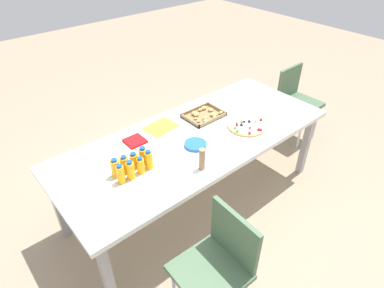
# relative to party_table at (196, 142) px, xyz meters

# --- Properties ---
(ground_plane) EXTENTS (12.00, 12.00, 0.00)m
(ground_plane) POSITION_rel_party_table_xyz_m (0.00, 0.00, -0.67)
(ground_plane) COLOR gray
(party_table) EXTENTS (2.33, 0.95, 0.72)m
(party_table) POSITION_rel_party_table_xyz_m (0.00, 0.00, 0.00)
(party_table) COLOR white
(party_table) RESTS_ON ground_plane
(chair_end) EXTENTS (0.41, 0.41, 0.83)m
(chair_end) POSITION_rel_party_table_xyz_m (1.57, 0.09, -0.17)
(chair_end) COLOR #4C6B4C
(chair_end) RESTS_ON ground_plane
(chair_near_left) EXTENTS (0.42, 0.42, 0.83)m
(chair_near_left) POSITION_rel_party_table_xyz_m (-0.56, -0.85, -0.17)
(chair_near_left) COLOR #4C6B4C
(chair_near_left) RESTS_ON ground_plane
(juice_bottle_0) EXTENTS (0.05, 0.05, 0.15)m
(juice_bottle_0) POSITION_rel_party_table_xyz_m (-0.74, -0.08, 0.13)
(juice_bottle_0) COLOR #F9AD14
(juice_bottle_0) RESTS_ON party_table
(juice_bottle_1) EXTENTS (0.06, 0.06, 0.15)m
(juice_bottle_1) POSITION_rel_party_table_xyz_m (-0.67, -0.09, 0.12)
(juice_bottle_1) COLOR #F9AC14
(juice_bottle_1) RESTS_ON party_table
(juice_bottle_2) EXTENTS (0.05, 0.05, 0.13)m
(juice_bottle_2) POSITION_rel_party_table_xyz_m (-0.59, -0.09, 0.12)
(juice_bottle_2) COLOR #F8AE14
(juice_bottle_2) RESTS_ON party_table
(juice_bottle_3) EXTENTS (0.06, 0.06, 0.15)m
(juice_bottle_3) POSITION_rel_party_table_xyz_m (-0.51, -0.08, 0.13)
(juice_bottle_3) COLOR #F9AD14
(juice_bottle_3) RESTS_ON party_table
(juice_bottle_4) EXTENTS (0.06, 0.06, 0.15)m
(juice_bottle_4) POSITION_rel_party_table_xyz_m (-0.74, -0.01, 0.12)
(juice_bottle_4) COLOR #FAAE14
(juice_bottle_4) RESTS_ON party_table
(juice_bottle_5) EXTENTS (0.06, 0.06, 0.14)m
(juice_bottle_5) POSITION_rel_party_table_xyz_m (-0.67, -0.01, 0.12)
(juice_bottle_5) COLOR #F9AC14
(juice_bottle_5) RESTS_ON party_table
(juice_bottle_6) EXTENTS (0.06, 0.06, 0.13)m
(juice_bottle_6) POSITION_rel_party_table_xyz_m (-0.59, -0.01, 0.12)
(juice_bottle_6) COLOR #FAAE14
(juice_bottle_6) RESTS_ON party_table
(juice_bottle_7) EXTENTS (0.06, 0.06, 0.14)m
(juice_bottle_7) POSITION_rel_party_table_xyz_m (-0.52, -0.01, 0.12)
(juice_bottle_7) COLOR #F8AD14
(juice_bottle_7) RESTS_ON party_table
(fruit_pizza) EXTENTS (0.33, 0.33, 0.05)m
(fruit_pizza) POSITION_rel_party_table_xyz_m (0.42, -0.17, 0.07)
(fruit_pizza) COLOR tan
(fruit_pizza) RESTS_ON party_table
(snack_tray) EXTENTS (0.33, 0.26, 0.04)m
(snack_tray) POSITION_rel_party_table_xyz_m (0.26, 0.19, 0.07)
(snack_tray) COLOR olive
(snack_tray) RESTS_ON party_table
(plate_stack) EXTENTS (0.18, 0.18, 0.02)m
(plate_stack) POSITION_rel_party_table_xyz_m (-0.09, -0.10, 0.07)
(plate_stack) COLOR blue
(plate_stack) RESTS_ON party_table
(napkin_stack) EXTENTS (0.15, 0.15, 0.02)m
(napkin_stack) POSITION_rel_party_table_xyz_m (-0.42, 0.25, 0.07)
(napkin_stack) COLOR red
(napkin_stack) RESTS_ON party_table
(cardboard_tube) EXTENTS (0.04, 0.04, 0.17)m
(cardboard_tube) POSITION_rel_party_table_xyz_m (-0.23, -0.33, 0.14)
(cardboard_tube) COLOR #9E7A56
(cardboard_tube) RESTS_ON party_table
(paper_folder) EXTENTS (0.28, 0.23, 0.01)m
(paper_folder) POSITION_rel_party_table_xyz_m (-0.14, 0.29, 0.06)
(paper_folder) COLOR yellow
(paper_folder) RESTS_ON party_table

